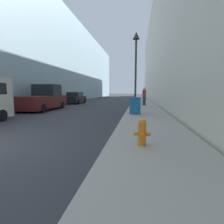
{
  "coord_description": "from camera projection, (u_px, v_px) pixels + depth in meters",
  "views": [
    {
      "loc": [
        5.06,
        -3.69,
        1.62
      ],
      "look_at": [
        1.8,
        18.06,
        -1.04
      ],
      "focal_mm": 28.0,
      "sensor_mm": 36.0,
      "label": 1
    }
  ],
  "objects": [
    {
      "name": "sidewalk_right",
      "position": [
        143.0,
        104.0,
        21.4
      ],
      "size": [
        2.82,
        60.0,
        0.15
      ],
      "color": "#9E998E",
      "rests_on": "ground"
    },
    {
      "name": "building_left_glass",
      "position": [
        48.0,
        63.0,
        30.9
      ],
      "size": [
        12.0,
        60.0,
        13.23
      ],
      "color": "#99B7C6",
      "rests_on": "ground"
    },
    {
      "name": "building_right_stone",
      "position": [
        191.0,
        48.0,
        27.17
      ],
      "size": [
        12.0,
        60.0,
        16.46
      ],
      "color": "beige",
      "rests_on": "ground"
    },
    {
      "name": "fire_hydrant",
      "position": [
        142.0,
        132.0,
        4.71
      ],
      "size": [
        0.45,
        0.34,
        0.71
      ],
      "color": "orange",
      "rests_on": "sidewalk_right"
    },
    {
      "name": "trash_bin",
      "position": [
        135.0,
        105.0,
        11.17
      ],
      "size": [
        0.7,
        0.61,
        1.06
      ],
      "color": "#19609E",
      "rests_on": "sidewalk_right"
    },
    {
      "name": "lamppost",
      "position": [
        136.0,
        58.0,
        12.82
      ],
      "size": [
        0.51,
        0.51,
        5.72
      ],
      "color": "#2D332D",
      "rests_on": "sidewalk_right"
    },
    {
      "name": "pickup_truck",
      "position": [
        43.0,
        99.0,
        15.06
      ],
      "size": [
        2.28,
        5.28,
        2.2
      ],
      "color": "#561919",
      "rests_on": "ground"
    },
    {
      "name": "parked_sedan_near",
      "position": [
        75.0,
        98.0,
        22.7
      ],
      "size": [
        1.82,
        4.27,
        1.48
      ],
      "color": "black",
      "rests_on": "ground"
    },
    {
      "name": "pedestrian_on_sidewalk",
      "position": [
        144.0,
        96.0,
        17.74
      ],
      "size": [
        0.37,
        0.24,
        1.83
      ],
      "color": "#2D3347",
      "rests_on": "sidewalk_right"
    }
  ]
}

